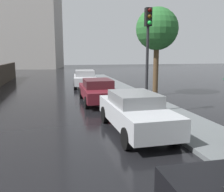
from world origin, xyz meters
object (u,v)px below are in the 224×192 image
Objects in this scene: car_white_near_kerb at (85,78)px; traffic_light at (148,42)px; car_silver_behind_camera at (135,112)px; street_tree_near at (157,30)px; car_maroon_far_ahead at (98,90)px.

traffic_light is at bearing -76.53° from car_white_near_kerb.
car_white_near_kerb is 1.01× the size of traffic_light.
car_silver_behind_camera is 0.79× the size of street_tree_near.
car_maroon_far_ahead is 1.02× the size of traffic_light.
street_tree_near reaches higher than traffic_light.
street_tree_near reaches higher than car_silver_behind_camera.
street_tree_near is at bearing 60.85° from car_silver_behind_camera.
car_white_near_kerb reaches higher than car_maroon_far_ahead.
street_tree_near is at bearing -47.39° from car_white_near_kerb.
car_white_near_kerb is 7.44m from street_tree_near.
car_silver_behind_camera is 3.53m from traffic_light.
car_white_near_kerb is 0.99× the size of car_maroon_far_ahead.
car_white_near_kerb is 6.68m from car_maroon_far_ahead.
street_tree_near is (2.47, 4.90, 0.99)m from traffic_light.
car_silver_behind_camera is 0.99× the size of traffic_light.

